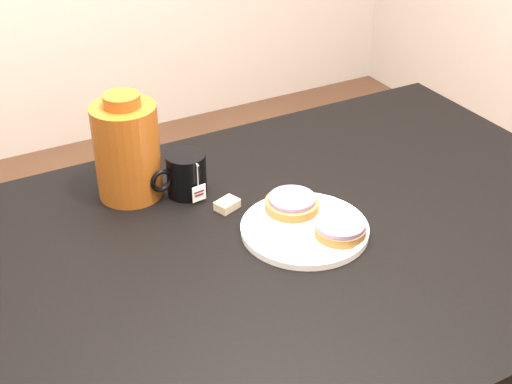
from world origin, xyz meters
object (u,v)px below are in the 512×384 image
Objects in this scene: bagel_back at (292,203)px; table at (277,275)px; bagel_front at (340,229)px; mug at (186,174)px; plate at (305,228)px; bagel_package at (127,150)px; teabag_pouch at (227,205)px.

table is at bearing -137.71° from bagel_back.
mug is (-0.18, 0.28, 0.02)m from bagel_front.
plate is 0.07m from bagel_back.
table is 0.38m from bagel_package.
plate is 0.27m from mug.
bagel_front is at bearing -50.63° from bagel_package.
mug is at bearing 131.35° from bagel_back.
table is 0.16m from bagel_front.
bagel_package is at bearing 135.17° from teabag_pouch.
teabag_pouch is at bearing 124.34° from bagel_front.
bagel_back is at bearing -42.15° from bagel_package.
plate is at bearing -98.73° from bagel_back.
plate and teabag_pouch have the same top height.
bagel_package reaches higher than table.
bagel_package is at bearing 137.85° from bagel_back.
mug is 0.58× the size of bagel_package.
table is at bearing 150.33° from bagel_front.
table is at bearing -76.07° from teabag_pouch.
bagel_front is at bearing -55.66° from teabag_pouch.
bagel_back reaches higher than plate.
bagel_back is 0.34m from bagel_package.
bagel_front is at bearing -52.17° from plate.
mug is at bearing 109.65° from table.
mug is (-0.15, 0.17, 0.02)m from bagel_back.
plate is 5.30× the size of teabag_pouch.
teabag_pouch is (-0.09, 0.14, 0.00)m from plate.
bagel_front reaches higher than teabag_pouch.
bagel_back is at bearing -37.85° from teabag_pouch.
bagel_front is 0.44m from bagel_package.
teabag_pouch is (-0.10, 0.08, -0.02)m from bagel_back.
mug is at bearing 117.72° from teabag_pouch.
bagel_back is (0.07, 0.06, 0.11)m from table.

